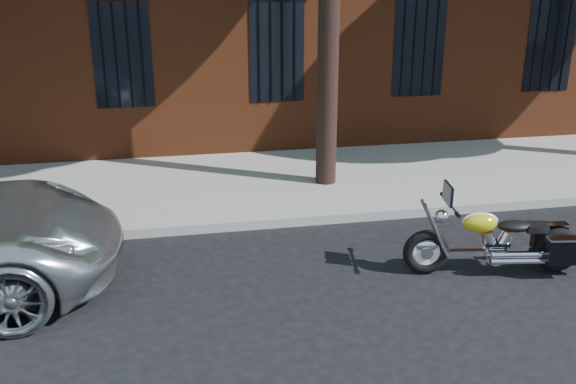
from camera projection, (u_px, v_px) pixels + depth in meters
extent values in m
plane|color=black|center=(341.00, 261.00, 8.84)|extent=(120.00, 120.00, 0.00)
cube|color=gray|center=(318.00, 219.00, 10.09)|extent=(40.00, 0.16, 0.15)
cube|color=gray|center=(294.00, 181.00, 11.83)|extent=(40.00, 3.60, 0.15)
cube|color=black|center=(276.00, 51.00, 12.82)|extent=(1.10, 0.14, 2.00)
cylinder|color=black|center=(277.00, 52.00, 12.74)|extent=(0.04, 0.04, 2.00)
cylinder|color=black|center=(328.00, 49.00, 10.76)|extent=(0.36, 0.36, 5.00)
torus|color=black|center=(426.00, 252.00, 8.38)|extent=(0.63, 0.23, 0.62)
torus|color=black|center=(558.00, 250.00, 8.44)|extent=(0.63, 0.23, 0.62)
cylinder|color=white|center=(426.00, 252.00, 8.38)|extent=(0.46, 0.13, 0.46)
cylinder|color=white|center=(558.00, 250.00, 8.44)|extent=(0.46, 0.13, 0.46)
ellipsoid|color=white|center=(427.00, 245.00, 8.35)|extent=(0.34, 0.17, 0.18)
ellipsoid|color=yellow|center=(559.00, 242.00, 8.40)|extent=(0.34, 0.18, 0.18)
cube|color=white|center=(492.00, 252.00, 8.41)|extent=(1.38, 0.31, 0.07)
cylinder|color=white|center=(495.00, 253.00, 8.42)|extent=(0.32, 0.21, 0.29)
cylinder|color=white|center=(535.00, 258.00, 8.28)|extent=(1.15, 0.26, 0.08)
ellipsoid|color=yellow|center=(480.00, 223.00, 8.26)|extent=(0.49, 0.33, 0.26)
ellipsoid|color=black|center=(515.00, 226.00, 8.30)|extent=(0.48, 0.33, 0.14)
cube|color=black|center=(549.00, 236.00, 8.63)|extent=(0.46, 0.21, 0.35)
cube|color=black|center=(565.00, 251.00, 8.18)|extent=(0.46, 0.21, 0.35)
cylinder|color=white|center=(450.00, 204.00, 8.16)|extent=(0.14, 0.71, 0.03)
sphere|color=white|center=(442.00, 217.00, 8.22)|extent=(0.21, 0.21, 0.18)
cube|color=black|center=(448.00, 194.00, 8.11)|extent=(0.09, 0.37, 0.26)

